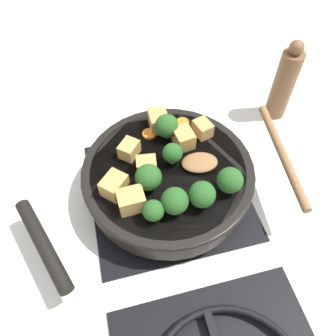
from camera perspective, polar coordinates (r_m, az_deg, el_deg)
ground_plane at (r=0.67m, az=0.00°, el=-3.97°), size 2.40×2.40×0.00m
front_burner_grate at (r=0.66m, az=0.00°, el=-3.41°), size 0.31×0.31×0.03m
skillet_pan at (r=0.63m, az=-0.20°, el=-1.35°), size 0.44×0.34×0.05m
wooden_spoon at (r=0.63m, az=13.80°, el=1.84°), size 0.22×0.25×0.02m
tofu_cube_center_large at (r=0.62m, az=-6.79°, el=3.24°), size 0.05×0.05×0.03m
tofu_cube_near_handle at (r=0.67m, az=-1.66°, el=8.22°), size 0.04×0.05×0.04m
tofu_cube_east_chunk at (r=0.64m, az=2.71°, el=5.24°), size 0.04×0.05×0.03m
tofu_cube_west_chunk at (r=0.57m, az=-9.34°, el=-3.03°), size 0.06×0.06×0.03m
tofu_cube_back_piece at (r=0.60m, az=-3.78°, el=0.50°), size 0.04×0.03×0.03m
tofu_cube_front_piece at (r=0.66m, az=6.05°, el=6.86°), size 0.04×0.04×0.03m
tofu_cube_mid_small at (r=0.55m, az=-6.41°, el=-5.66°), size 0.05×0.04×0.04m
broccoli_floret_near_spoon at (r=0.56m, az=-3.43°, el=-1.65°), size 0.05×0.05×0.05m
broccoli_floret_center_top at (r=0.54m, az=1.19°, el=-5.78°), size 0.05×0.05×0.05m
broccoli_floret_east_rim at (r=0.60m, az=0.79°, el=2.60°), size 0.04×0.04×0.04m
broccoli_floret_west_rim at (r=0.64m, az=-0.20°, el=7.30°), size 0.05×0.05×0.05m
broccoli_floret_north_edge at (r=0.57m, az=10.73°, el=-2.12°), size 0.05×0.05×0.05m
broccoli_floret_south_cluster at (r=0.53m, az=-2.57°, el=-7.45°), size 0.04×0.04×0.04m
broccoli_floret_mid_floret at (r=0.55m, az=5.97°, el=-4.63°), size 0.05×0.05×0.05m
carrot_slice_orange_thin at (r=0.66m, az=-3.27°, el=5.97°), size 0.03×0.03×0.01m
carrot_slice_near_center at (r=0.68m, az=2.52°, el=7.90°), size 0.03×0.03×0.01m
pepper_mill at (r=0.80m, az=19.54°, el=13.72°), size 0.05×0.05×0.20m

